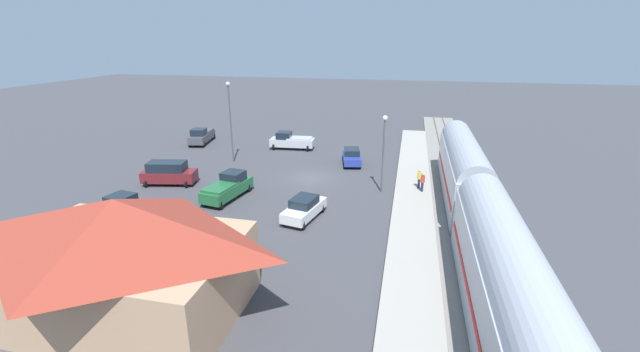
# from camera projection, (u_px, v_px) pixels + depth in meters

# --- Properties ---
(ground_plane) EXTENTS (200.00, 200.00, 0.00)m
(ground_plane) POSITION_uv_depth(u_px,v_px,m) (310.00, 178.00, 40.23)
(ground_plane) COLOR #424247
(railway_track) EXTENTS (4.80, 70.00, 0.30)m
(railway_track) POSITION_uv_depth(u_px,v_px,m) (457.00, 188.00, 37.31)
(railway_track) COLOR gray
(railway_track) RESTS_ON ground
(platform) EXTENTS (3.20, 46.00, 0.30)m
(platform) POSITION_uv_depth(u_px,v_px,m) (413.00, 184.00, 38.11)
(platform) COLOR #A8A399
(platform) RESTS_ON ground
(station_building) EXTENTS (12.03, 8.23, 6.16)m
(station_building) POSITION_uv_depth(u_px,v_px,m) (122.00, 255.00, 19.71)
(station_building) COLOR tan
(station_building) RESTS_ON ground
(pedestrian_on_platform) EXTENTS (0.36, 0.36, 1.71)m
(pedestrian_on_platform) POSITION_uv_depth(u_px,v_px,m) (419.00, 178.00, 36.46)
(pedestrian_on_platform) COLOR #23284C
(pedestrian_on_platform) RESTS_ON platform
(pedestrian_waiting_far) EXTENTS (0.36, 0.36, 1.71)m
(pedestrian_waiting_far) POSITION_uv_depth(u_px,v_px,m) (423.00, 181.00, 35.59)
(pedestrian_waiting_far) COLOR #23284C
(pedestrian_waiting_far) RESTS_ON platform
(suv_maroon) EXTENTS (5.18, 3.09, 2.22)m
(suv_maroon) POSITION_uv_depth(u_px,v_px,m) (169.00, 173.00, 38.17)
(suv_maroon) COLOR maroon
(suv_maroon) RESTS_ON ground
(sedan_white) EXTENTS (2.73, 4.78, 1.74)m
(sedan_white) POSITION_uv_depth(u_px,v_px,m) (304.00, 208.00, 30.98)
(sedan_white) COLOR white
(sedan_white) RESTS_ON ground
(pickup_silver) EXTENTS (5.52, 2.76, 2.14)m
(pickup_silver) POSITION_uv_depth(u_px,v_px,m) (291.00, 141.00, 50.38)
(pickup_silver) COLOR silver
(pickup_silver) RESTS_ON ground
(sedan_blue) EXTENTS (2.70, 4.78, 1.74)m
(sedan_blue) POSITION_uv_depth(u_px,v_px,m) (352.00, 156.00, 44.39)
(sedan_blue) COLOR #283D9E
(sedan_blue) RESTS_ON ground
(pickup_red) EXTENTS (2.88, 5.66, 2.14)m
(pickup_red) POSITION_uv_depth(u_px,v_px,m) (112.00, 213.00, 29.66)
(pickup_red) COLOR red
(pickup_red) RESTS_ON ground
(pickup_green) EXTENTS (2.79, 5.64, 2.14)m
(pickup_green) POSITION_uv_depth(u_px,v_px,m) (228.00, 187.00, 34.88)
(pickup_green) COLOR #236638
(pickup_green) RESTS_ON ground
(pickup_charcoal) EXTENTS (2.88, 5.66, 2.14)m
(pickup_charcoal) POSITION_uv_depth(u_px,v_px,m) (201.00, 136.00, 53.04)
(pickup_charcoal) COLOR #47494F
(pickup_charcoal) RESTS_ON ground
(light_pole_near_platform) EXTENTS (0.44, 0.44, 6.96)m
(light_pole_near_platform) POSITION_uv_depth(u_px,v_px,m) (384.00, 144.00, 35.23)
(light_pole_near_platform) COLOR #515156
(light_pole_near_platform) RESTS_ON ground
(light_pole_lot_center) EXTENTS (0.44, 0.44, 8.82)m
(light_pole_lot_center) POSITION_uv_depth(u_px,v_px,m) (230.00, 113.00, 43.76)
(light_pole_lot_center) COLOR #515156
(light_pole_lot_center) RESTS_ON ground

